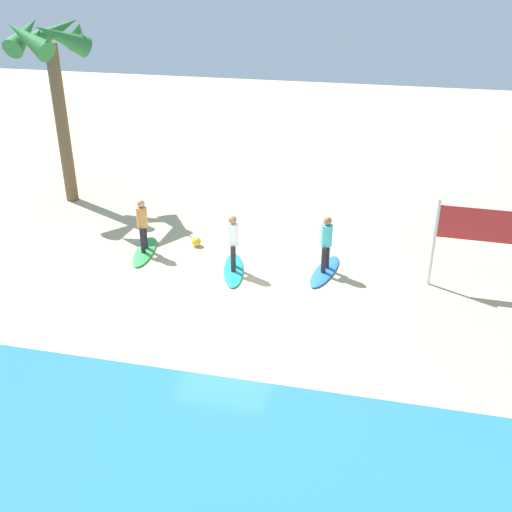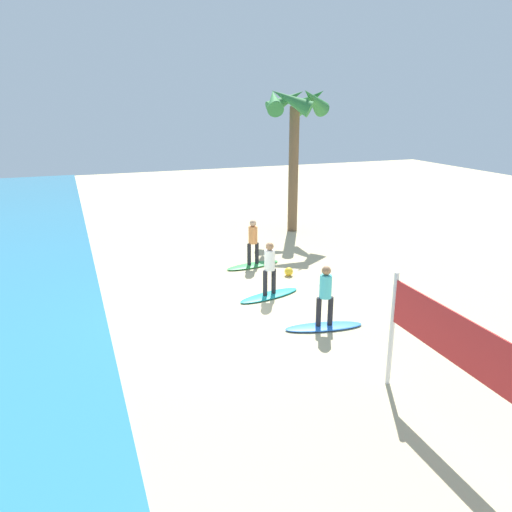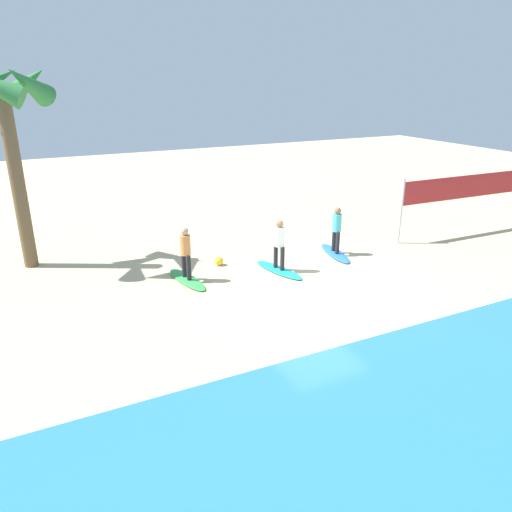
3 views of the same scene
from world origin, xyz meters
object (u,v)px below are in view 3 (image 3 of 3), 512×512
Objects in this scene: surfboard_teal at (279,270)px; beach_ball at (219,261)px; surfboard_green at (187,279)px; surfer_green at (185,249)px; volleyball_net at (491,186)px; surfer_blue at (337,227)px; palm_tree at (4,104)px; surfboard_blue at (335,253)px; surfer_teal at (279,241)px.

beach_ball is (1.55, -1.36, 0.10)m from surfboard_teal.
surfboard_green is 7.11× the size of beach_ball.
surfboard_teal is at bearing 169.11° from surfer_green.
volleyball_net reaches higher than surfboard_teal.
beach_ball is at bearing -11.66° from surfer_blue.
palm_tree reaches higher than surfer_green.
surfboard_blue is 4.20m from beach_ball.
surfer_blue is 2.62m from surfer_teal.
volleyball_net is at bearing 78.38° from surfboard_teal.
beach_ball is (-5.67, 2.75, -5.05)m from palm_tree.
surfer_teal reaches higher than surfboard_green.
surfer_green is at bearing -0.61° from surfer_blue.
surfer_blue is 0.25× the size of palm_tree.
surfboard_teal is 1.28× the size of surfer_green.
volleyball_net is at bearing 79.97° from surfboard_green.
surfer_blue is 4.30m from beach_ball.
surfer_blue reaches higher than surfboard_green.
surfer_blue is 2.80m from surfboard_teal.
surfer_teal reaches higher than surfboard_teal.
beach_ball is at bearing -150.40° from surfer_green.
surfboard_green is at bearing -0.94° from volleyball_net.
palm_tree is at bearing -29.61° from surfer_teal.
surfer_blue is 0.78× the size of surfboard_teal.
surfer_teal is at bearing 150.39° from palm_tree.
volleyball_net reaches higher than surfboard_green.
surfboard_blue is 7.11× the size of beach_ball.
beach_ball is (4.12, -0.85, 0.10)m from surfboard_blue.
surfer_teal is at bearing 0.37° from surfboard_teal.
palm_tree is at bearing -133.27° from surfboard_teal.
palm_tree is (4.28, -3.54, 4.16)m from surfer_green.
surfboard_green is at bearing -10.89° from surfer_teal.
surfboard_teal is (2.57, 0.51, -0.99)m from surfer_blue.
surfboard_blue is 11.63m from palm_tree.
beach_ball reaches higher than surfboard_blue.
volleyball_net reaches higher than beach_ball.
surfer_blue is at bearing 0.00° from surfboard_blue.
surfer_blue is at bearing 179.39° from surfer_green.
surfer_green is (5.51, -0.06, 0.00)m from surfer_blue.
surfboard_teal and surfboard_green have the same top height.
surfboard_teal is at bearing -68.20° from surfboard_blue.
surfboard_blue is 2.80m from surfer_teal.
surfboard_blue is 5.60m from surfer_green.
surfer_blue is at bearing -168.81° from surfer_teal.
surfboard_green is at bearing -90.00° from surfer_green.
surfer_green is (5.51, -0.06, 0.99)m from surfboard_blue.
surfboard_teal is 7.11× the size of beach_ball.
surfer_green is 6.93m from palm_tree.
palm_tree is at bearing -12.33° from volleyball_net.
palm_tree reaches higher than surfboard_green.
volleyball_net reaches higher than surfer_teal.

